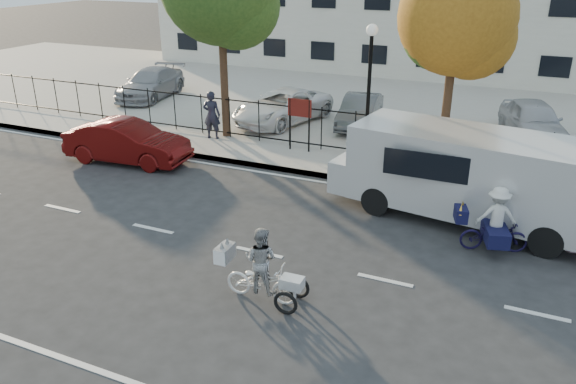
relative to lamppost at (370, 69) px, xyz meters
The scene contains 19 objects.
ground 7.50m from the lamppost, 94.21° to the right, with size 120.00×120.00×0.00m, color #333334.
road_markings 7.49m from the lamppost, 94.21° to the right, with size 60.00×9.52×0.01m, color silver, non-canonical shape.
curb 3.54m from the lamppost, 105.95° to the right, with size 60.00×0.10×0.15m, color #A8A399.
sidewalk 3.16m from the lamppost, 125.54° to the right, with size 60.00×2.20×0.15m, color #A8A399.
parking_lot 8.76m from the lamppost, 93.49° to the left, with size 60.00×15.60×0.15m, color #A8A399.
iron_fence 2.30m from the lamppost, 141.34° to the left, with size 58.00×0.06×1.50m, color black, non-canonical shape.
building 18.21m from the lamppost, 91.57° to the left, with size 34.00×10.00×6.00m, color silver.
lamppost is the anchor object (origin of this frame).
street_sign 2.90m from the lamppost, behind, with size 0.85×0.06×1.80m.
zebra_trike 8.85m from the lamppost, 87.27° to the right, with size 1.84×0.70×1.58m.
bull_bike 6.78m from the lamppost, 45.54° to the right, with size 1.77×1.25×1.60m.
white_van 4.96m from the lamppost, 40.56° to the right, with size 6.82×3.09×2.33m.
red_sedan 8.22m from the lamppost, 157.55° to the right, with size 1.45×4.17×1.37m, color #540A09.
pedestrian 6.18m from the lamppost, behind, with size 0.64×0.42×1.76m, color black.
lot_car_a 12.81m from the lamppost, 159.57° to the left, with size 1.84×4.52×1.31m, color #95969C.
lot_car_b 5.79m from the lamppost, 145.29° to the left, with size 2.13×4.61×1.28m, color white.
lot_car_c 4.60m from the lamppost, 109.89° to the left, with size 1.28×3.68×1.21m, color #505558.
lot_car_d 7.08m from the lamppost, 43.27° to the left, with size 1.67×4.16×1.42m, color #B0B2B8.
tree_mid 3.00m from the lamppost, 22.69° to the left, with size 3.55×3.52×6.46m.
Camera 1 is at (5.27, -10.21, 6.39)m, focal length 35.00 mm.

